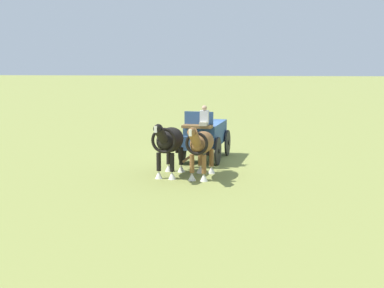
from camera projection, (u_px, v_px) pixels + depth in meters
name	position (u px, v px, depth m)	size (l,w,h in m)	color
ground_plane	(206.00, 159.00, 25.14)	(220.00, 220.00, 0.00)	olive
show_wagon	(205.00, 135.00, 24.81)	(5.98, 2.23, 2.66)	#2D4C7A
draft_horse_near	(201.00, 145.00, 21.08)	(3.07, 1.17, 2.18)	brown
draft_horse_off	(169.00, 142.00, 21.40)	(3.00, 1.27, 2.26)	black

